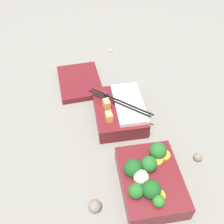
% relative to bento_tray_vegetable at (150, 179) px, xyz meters
% --- Properties ---
extents(ground_plane, '(3.00, 3.00, 0.00)m').
position_rel_bento_tray_vegetable_xyz_m(ground_plane, '(0.11, 0.02, -0.03)').
color(ground_plane, slate).
extents(bento_tray_vegetable, '(0.18, 0.13, 0.08)m').
position_rel_bento_tray_vegetable_xyz_m(bento_tray_vegetable, '(0.00, 0.00, 0.00)').
color(bento_tray_vegetable, maroon).
rests_on(bento_tray_vegetable, ground_plane).
extents(bento_tray_rice, '(0.18, 0.16, 0.07)m').
position_rel_bento_tray_vegetable_xyz_m(bento_tray_rice, '(0.23, 0.03, -0.00)').
color(bento_tray_rice, maroon).
rests_on(bento_tray_rice, ground_plane).
extents(bento_lid, '(0.19, 0.14, 0.02)m').
position_rel_bento_tray_vegetable_xyz_m(bento_lid, '(0.40, 0.13, -0.02)').
color(bento_lid, maroon).
rests_on(bento_lid, ground_plane).
extents(pebble_0, '(0.02, 0.02, 0.02)m').
position_rel_bento_tray_vegetable_xyz_m(pebble_0, '(0.05, -0.14, -0.03)').
color(pebble_0, '#7A6B5B').
rests_on(pebble_0, ground_plane).
extents(pebble_1, '(0.03, 0.03, 0.03)m').
position_rel_bento_tray_vegetable_xyz_m(pebble_1, '(-0.03, 0.13, -0.02)').
color(pebble_1, '#7A6B5B').
rests_on(pebble_1, ground_plane).
extents(pebble_3, '(0.02, 0.02, 0.02)m').
position_rel_bento_tray_vegetable_xyz_m(pebble_3, '(0.57, 0.00, -0.03)').
color(pebble_3, gray).
rests_on(pebble_3, ground_plane).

